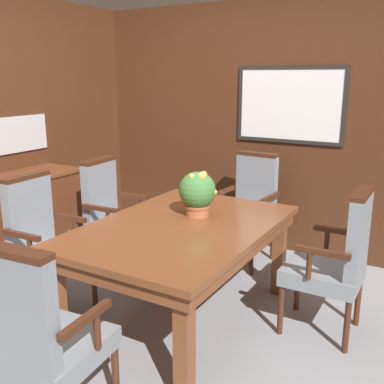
% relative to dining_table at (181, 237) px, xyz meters
% --- Properties ---
extents(ground_plane, '(14.00, 14.00, 0.00)m').
position_rel_dining_table_xyz_m(ground_plane, '(-0.16, -0.14, -0.64)').
color(ground_plane, '#93969E').
extents(wall_back, '(7.20, 0.08, 2.45)m').
position_rel_dining_table_xyz_m(wall_back, '(-0.16, 1.73, 0.59)').
color(wall_back, '#4C2816').
rests_on(wall_back, ground_plane).
extents(dining_table, '(1.15, 1.70, 0.73)m').
position_rel_dining_table_xyz_m(dining_table, '(0.00, 0.00, 0.00)').
color(dining_table, brown).
rests_on(dining_table, ground_plane).
extents(chair_head_near, '(0.53, 0.54, 1.04)m').
position_rel_dining_table_xyz_m(chair_head_near, '(0.00, -1.27, -0.09)').
color(chair_head_near, '#472314').
rests_on(chair_head_near, ground_plane).
extents(chair_left_far, '(0.53, 0.52, 1.04)m').
position_rel_dining_table_xyz_m(chair_left_far, '(-0.95, 0.39, -0.09)').
color(chair_left_far, '#472314').
rests_on(chair_left_far, ground_plane).
extents(chair_right_far, '(0.51, 0.50, 1.04)m').
position_rel_dining_table_xyz_m(chair_right_far, '(1.00, 0.36, -0.09)').
color(chair_right_far, '#472314').
rests_on(chair_right_far, ground_plane).
extents(chair_head_far, '(0.53, 0.54, 1.04)m').
position_rel_dining_table_xyz_m(chair_head_far, '(-0.02, 1.27, -0.09)').
color(chair_head_far, '#472314').
rests_on(chair_head_far, ground_plane).
extents(chair_left_near, '(0.52, 0.51, 1.04)m').
position_rel_dining_table_xyz_m(chair_left_near, '(-0.98, -0.37, -0.09)').
color(chair_left_near, '#472314').
rests_on(chair_left_near, ground_plane).
extents(potted_plant, '(0.28, 0.27, 0.34)m').
position_rel_dining_table_xyz_m(potted_plant, '(-0.01, 0.24, 0.27)').
color(potted_plant, '#B2603D').
rests_on(potted_plant, dining_table).
extents(sideboard_cabinet, '(0.54, 1.05, 0.89)m').
position_rel_dining_table_xyz_m(sideboard_cabinet, '(-1.66, 0.05, -0.19)').
color(sideboard_cabinet, brown).
rests_on(sideboard_cabinet, ground_plane).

